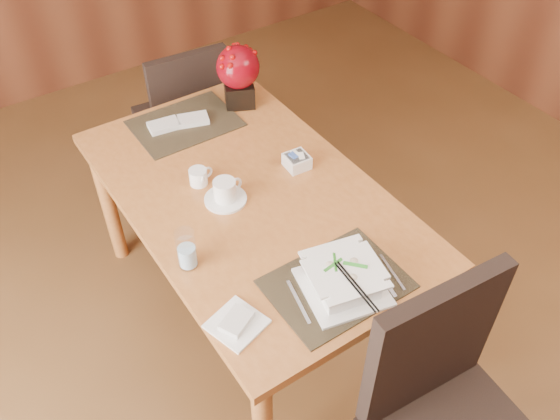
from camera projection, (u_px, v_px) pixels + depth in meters
ground at (332, 406)px, 2.47m from camera, size 6.00×6.00×0.00m
dining_table at (251, 211)px, 2.38m from camera, size 0.90×1.50×0.75m
placemat_near at (336, 284)px, 1.98m from camera, size 0.45×0.33×0.01m
placemat_far at (185, 123)px, 2.64m from camera, size 0.45×0.33×0.01m
soup_setting at (344, 279)px, 1.93m from camera, size 0.31×0.31×0.11m
coffee_cup at (225, 192)px, 2.25m from camera, size 0.16×0.16×0.09m
water_glass at (186, 249)px, 1.99m from camera, size 0.08×0.08×0.16m
creamer_jug at (198, 177)px, 2.33m from camera, size 0.10×0.10×0.07m
sugar_caddy at (297, 161)px, 2.40m from camera, size 0.10×0.10×0.06m
berry_decor at (238, 72)px, 2.64m from camera, size 0.20×0.20×0.29m
napkins_far at (181, 122)px, 2.62m from camera, size 0.28×0.15×0.02m
bread_plate at (237, 324)px, 1.86m from camera, size 0.19×0.19×0.01m
near_chair at (448, 411)px, 1.83m from camera, size 0.52×0.53×1.04m
far_chair at (185, 114)px, 3.11m from camera, size 0.46×0.46×0.91m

